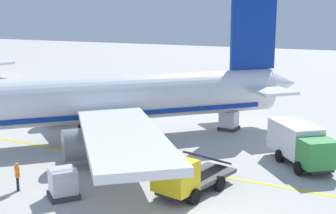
{
  "coord_description": "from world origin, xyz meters",
  "views": [
    {
      "loc": [
        -19.59,
        -6.96,
        10.36
      ],
      "look_at": [
        10.97,
        9.08,
        3.36
      ],
      "focal_mm": 49.33,
      "sensor_mm": 36.0,
      "label": 1
    }
  ],
  "objects_px": {
    "service_truck_baggage": "(300,143)",
    "crew_loader_left": "(17,174)",
    "cargo_container_near": "(63,183)",
    "airliner_foreground": "(77,102)",
    "cargo_container_mid": "(229,120)",
    "service_truck_fuel": "(186,176)"
  },
  "relations": [
    {
      "from": "service_truck_baggage",
      "to": "crew_loader_left",
      "type": "bearing_deg",
      "value": 132.8
    },
    {
      "from": "cargo_container_near",
      "to": "crew_loader_left",
      "type": "relative_size",
      "value": 1.28
    },
    {
      "from": "airliner_foreground",
      "to": "cargo_container_near",
      "type": "height_order",
      "value": "airliner_foreground"
    },
    {
      "from": "cargo_container_mid",
      "to": "crew_loader_left",
      "type": "height_order",
      "value": "cargo_container_mid"
    },
    {
      "from": "service_truck_baggage",
      "to": "service_truck_fuel",
      "type": "bearing_deg",
      "value": 152.35
    },
    {
      "from": "cargo_container_near",
      "to": "service_truck_fuel",
      "type": "bearing_deg",
      "value": -59.82
    },
    {
      "from": "crew_loader_left",
      "to": "cargo_container_near",
      "type": "bearing_deg",
      "value": -82.13
    },
    {
      "from": "airliner_foreground",
      "to": "cargo_container_near",
      "type": "relative_size",
      "value": 14.53
    },
    {
      "from": "service_truck_baggage",
      "to": "cargo_container_mid",
      "type": "relative_size",
      "value": 3.3
    },
    {
      "from": "airliner_foreground",
      "to": "cargo_container_near",
      "type": "distance_m",
      "value": 12.01
    },
    {
      "from": "cargo_container_near",
      "to": "crew_loader_left",
      "type": "bearing_deg",
      "value": 97.87
    },
    {
      "from": "cargo_container_near",
      "to": "cargo_container_mid",
      "type": "distance_m",
      "value": 19.52
    },
    {
      "from": "service_truck_fuel",
      "to": "cargo_container_mid",
      "type": "distance_m",
      "value": 16.12
    },
    {
      "from": "service_truck_fuel",
      "to": "airliner_foreground",
      "type": "bearing_deg",
      "value": 64.05
    },
    {
      "from": "service_truck_baggage",
      "to": "cargo_container_mid",
      "type": "xyz_separation_m",
      "value": [
        6.99,
        7.82,
        -0.68
      ]
    },
    {
      "from": "service_truck_fuel",
      "to": "cargo_container_near",
      "type": "distance_m",
      "value": 7.01
    },
    {
      "from": "airliner_foreground",
      "to": "crew_loader_left",
      "type": "distance_m",
      "value": 10.97
    },
    {
      "from": "service_truck_baggage",
      "to": "cargo_container_near",
      "type": "distance_m",
      "value": 16.3
    },
    {
      "from": "airliner_foreground",
      "to": "cargo_container_mid",
      "type": "xyz_separation_m",
      "value": [
        9.62,
        -9.47,
        -2.52
      ]
    },
    {
      "from": "service_truck_baggage",
      "to": "cargo_container_mid",
      "type": "distance_m",
      "value": 10.51
    },
    {
      "from": "service_truck_fuel",
      "to": "cargo_container_near",
      "type": "relative_size",
      "value": 2.81
    },
    {
      "from": "airliner_foreground",
      "to": "cargo_container_mid",
      "type": "relative_size",
      "value": 17.83
    }
  ]
}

